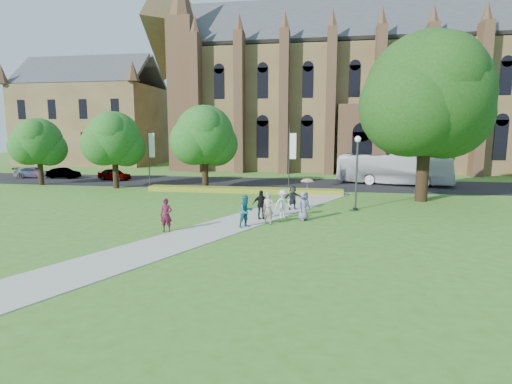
% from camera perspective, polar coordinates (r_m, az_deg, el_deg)
% --- Properties ---
extents(ground, '(160.00, 160.00, 0.00)m').
position_cam_1_polar(ground, '(23.61, -3.21, -4.95)').
color(ground, '#416A1F').
rests_on(ground, ground).
extents(road, '(160.00, 10.00, 0.02)m').
position_cam_1_polar(road, '(43.05, 2.55, 1.23)').
color(road, black).
rests_on(road, ground).
extents(footpath, '(15.58, 28.54, 0.04)m').
position_cam_1_polar(footpath, '(24.56, -2.71, -4.37)').
color(footpath, '#B2B2A8').
rests_on(footpath, ground).
extents(flower_hedge, '(18.00, 1.40, 0.45)m').
position_cam_1_polar(flower_hedge, '(36.67, -1.81, 0.28)').
color(flower_hedge, '#AA9F22').
rests_on(flower_hedge, ground).
extents(cathedral, '(52.60, 18.25, 28.00)m').
position_cam_1_polar(cathedral, '(62.78, 14.31, 15.16)').
color(cathedral, olive).
rests_on(cathedral, ground).
extents(building_west, '(22.00, 14.00, 18.30)m').
position_cam_1_polar(building_west, '(75.39, -22.28, 10.77)').
color(building_west, olive).
rests_on(building_west, ground).
extents(streetlamp, '(0.44, 0.44, 5.24)m').
position_cam_1_polar(streetlamp, '(29.10, 14.23, 3.94)').
color(streetlamp, '#38383D').
rests_on(streetlamp, ground).
extents(large_tree, '(9.60, 9.60, 13.20)m').
position_cam_1_polar(large_tree, '(34.46, 23.28, 12.64)').
color(large_tree, '#332114').
rests_on(large_tree, ground).
extents(street_tree_0, '(5.20, 5.20, 7.50)m').
position_cam_1_polar(street_tree_0, '(41.55, -19.64, 7.21)').
color(street_tree_0, '#332114').
rests_on(street_tree_0, ground).
extents(street_tree_1, '(5.60, 5.60, 8.05)m').
position_cam_1_polar(street_tree_1, '(38.51, -7.37, 8.08)').
color(street_tree_1, '#332114').
rests_on(street_tree_1, ground).
extents(street_tree_2, '(4.80, 4.80, 6.95)m').
position_cam_1_polar(street_tree_2, '(47.35, -28.67, 6.34)').
color(street_tree_2, '#332114').
rests_on(street_tree_2, ground).
extents(banner_pole_0, '(0.70, 0.10, 6.00)m').
position_cam_1_polar(banner_pole_0, '(37.78, 4.92, 5.32)').
color(banner_pole_0, '#38383D').
rests_on(banner_pole_0, ground).
extents(banner_pole_1, '(0.70, 0.10, 6.00)m').
position_cam_1_polar(banner_pole_1, '(41.28, -14.93, 5.34)').
color(banner_pole_1, '#38383D').
rests_on(banner_pole_1, ground).
extents(tour_coach, '(11.97, 5.59, 3.25)m').
position_cam_1_polar(tour_coach, '(44.33, 19.08, 3.10)').
color(tour_coach, silver).
rests_on(tour_coach, road).
extents(car_0, '(4.15, 2.37, 1.33)m').
position_cam_1_polar(car_0, '(48.74, -19.59, 2.40)').
color(car_0, gray).
rests_on(car_0, road).
extents(car_1, '(3.83, 1.40, 1.26)m').
position_cam_1_polar(car_1, '(52.85, -25.77, 2.45)').
color(car_1, gray).
rests_on(car_1, road).
extents(car_2, '(4.71, 3.04, 1.27)m').
position_cam_1_polar(car_2, '(55.35, -29.12, 2.46)').
color(car_2, gray).
rests_on(car_2, road).
extents(pedestrian_0, '(0.70, 0.49, 1.84)m').
position_cam_1_polar(pedestrian_0, '(22.65, -12.71, -3.24)').
color(pedestrian_0, '#4F1228').
rests_on(pedestrian_0, footpath).
extents(pedestrian_1, '(1.14, 1.14, 1.86)m').
position_cam_1_polar(pedestrian_1, '(23.11, -1.44, -2.77)').
color(pedestrian_1, '#176077').
rests_on(pedestrian_1, footpath).
extents(pedestrian_2, '(1.36, 1.23, 1.83)m').
position_cam_1_polar(pedestrian_2, '(25.60, 3.89, -1.70)').
color(pedestrian_2, silver).
rests_on(pedestrian_2, footpath).
extents(pedestrian_3, '(1.16, 0.78, 1.84)m').
position_cam_1_polar(pedestrian_3, '(25.31, 0.69, -1.80)').
color(pedestrian_3, black).
rests_on(pedestrian_3, footpath).
extents(pedestrian_4, '(1.06, 1.02, 1.83)m').
position_cam_1_polar(pedestrian_4, '(25.18, 6.85, -1.93)').
color(pedestrian_4, slate).
rests_on(pedestrian_4, footpath).
extents(pedestrian_5, '(1.64, 1.08, 1.69)m').
position_cam_1_polar(pedestrian_5, '(28.46, 5.28, -0.82)').
color(pedestrian_5, '#25282D').
rests_on(pedestrian_5, footpath).
extents(pedestrian_6, '(0.74, 0.54, 1.89)m').
position_cam_1_polar(pedestrian_6, '(23.97, 1.75, -2.33)').
color(pedestrian_6, '#A8958C').
rests_on(pedestrian_6, footpath).
extents(parasol, '(1.06, 1.06, 0.70)m').
position_cam_1_polar(parasol, '(25.07, 7.32, 0.95)').
color(parasol, tan).
rests_on(parasol, pedestrian_4).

